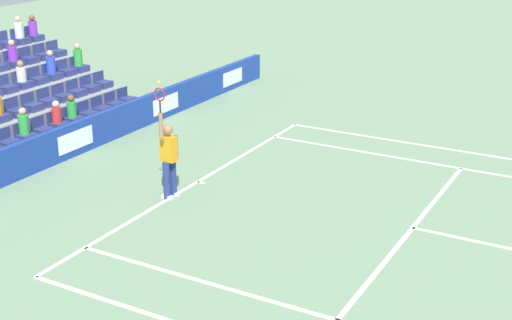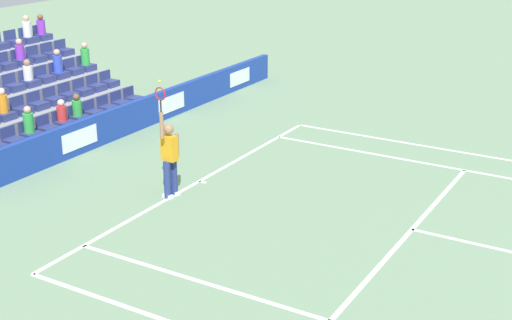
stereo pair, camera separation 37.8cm
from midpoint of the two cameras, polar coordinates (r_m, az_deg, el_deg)
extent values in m
cube|color=white|center=(18.04, -3.89, -1.68)|extent=(10.97, 0.10, 0.01)
cube|color=white|center=(15.84, 12.85, -5.35)|extent=(8.23, 0.10, 0.01)
cube|color=white|center=(19.45, 17.93, -1.01)|extent=(0.10, 11.89, 0.01)
cube|color=white|center=(20.72, 18.81, 0.16)|extent=(0.10, 11.89, 0.01)
cube|color=white|center=(17.99, -3.63, -1.74)|extent=(0.10, 0.20, 0.01)
cube|color=#193899|center=(20.32, -13.41, 1.69)|extent=(20.82, 0.20, 0.92)
cube|color=white|center=(26.63, -0.86, 6.54)|extent=(1.33, 0.01, 0.51)
cube|color=white|center=(23.29, -6.20, 4.45)|extent=(1.33, 0.01, 0.51)
cube|color=white|center=(20.25, -13.18, 1.64)|extent=(1.33, 0.01, 0.51)
cylinder|color=navy|center=(17.14, -5.85, -1.32)|extent=(0.16, 0.16, 0.90)
cylinder|color=navy|center=(16.98, -6.38, -1.56)|extent=(0.16, 0.16, 0.90)
cube|color=white|center=(17.30, -5.81, -2.59)|extent=(0.14, 0.27, 0.08)
cube|color=white|center=(17.13, -6.33, -2.84)|extent=(0.14, 0.27, 0.08)
cube|color=orange|center=(16.80, -6.21, 0.94)|extent=(0.25, 0.38, 0.60)
sphere|color=#9E7251|center=(16.66, -6.27, 2.44)|extent=(0.24, 0.24, 0.24)
cylinder|color=#9E7251|center=(16.46, -6.79, 2.74)|extent=(0.09, 0.09, 0.62)
cylinder|color=#9E7251|center=(16.92, -5.60, 1.17)|extent=(0.09, 0.09, 0.56)
cylinder|color=black|center=(16.33, -6.85, 4.25)|extent=(0.04, 0.04, 0.28)
torus|color=red|center=(16.26, -6.89, 5.20)|extent=(0.05, 0.31, 0.31)
sphere|color=#D1E533|center=(16.19, -6.93, 6.16)|extent=(0.07, 0.07, 0.07)
cube|color=gray|center=(21.13, -15.48, 1.49)|extent=(8.06, 0.95, 0.42)
cube|color=navy|center=(23.65, -9.16, 4.70)|extent=(0.48, 0.44, 0.20)
cube|color=navy|center=(23.71, -9.57, 5.34)|extent=(0.48, 0.04, 0.30)
cube|color=navy|center=(23.19, -10.13, 4.34)|extent=(0.48, 0.44, 0.20)
cube|color=navy|center=(23.25, -10.55, 4.99)|extent=(0.48, 0.04, 0.30)
cube|color=navy|center=(22.74, -11.13, 3.96)|extent=(0.48, 0.44, 0.20)
cube|color=navy|center=(22.81, -11.56, 4.63)|extent=(0.48, 0.04, 0.30)
cube|color=navy|center=(22.30, -12.18, 3.57)|extent=(0.48, 0.44, 0.20)
cube|color=navy|center=(22.37, -12.60, 4.25)|extent=(0.48, 0.04, 0.30)
cube|color=navy|center=(21.87, -13.26, 3.16)|extent=(0.48, 0.44, 0.20)
cube|color=navy|center=(21.94, -13.69, 3.86)|extent=(0.48, 0.04, 0.30)
cube|color=navy|center=(21.45, -14.38, 2.74)|extent=(0.48, 0.44, 0.20)
cube|color=navy|center=(21.52, -14.82, 3.45)|extent=(0.48, 0.04, 0.30)
cube|color=navy|center=(21.04, -15.55, 2.29)|extent=(0.48, 0.44, 0.20)
cube|color=navy|center=(21.11, -16.00, 3.02)|extent=(0.48, 0.04, 0.30)
cube|color=navy|center=(20.64, -16.77, 1.83)|extent=(0.48, 0.44, 0.20)
cube|color=navy|center=(20.71, -17.22, 2.57)|extent=(0.48, 0.04, 0.30)
cube|color=navy|center=(20.25, -18.03, 1.35)|extent=(0.48, 0.44, 0.20)
cube|color=navy|center=(20.32, -18.48, 2.10)|extent=(0.48, 0.04, 0.30)
cube|color=gray|center=(21.74, -17.29, 2.40)|extent=(8.06, 0.95, 0.84)
cube|color=navy|center=(24.14, -10.98, 5.93)|extent=(0.48, 0.44, 0.20)
cube|color=navy|center=(24.22, -11.37, 6.56)|extent=(0.48, 0.04, 0.30)
cube|color=navy|center=(23.70, -11.96, 5.60)|extent=(0.48, 0.44, 0.20)
cube|color=navy|center=(23.77, -12.36, 6.24)|extent=(0.48, 0.04, 0.30)
cube|color=navy|center=(23.26, -12.97, 5.26)|extent=(0.48, 0.44, 0.20)
cube|color=navy|center=(23.33, -13.38, 5.90)|extent=(0.48, 0.04, 0.30)
cube|color=navy|center=(22.83, -14.03, 4.90)|extent=(0.48, 0.44, 0.20)
cube|color=navy|center=(22.91, -14.44, 5.56)|extent=(0.48, 0.04, 0.30)
cube|color=navy|center=(22.41, -15.12, 4.52)|extent=(0.48, 0.44, 0.20)
cube|color=navy|center=(22.49, -15.54, 5.19)|extent=(0.48, 0.04, 0.30)
cube|color=navy|center=(22.00, -16.26, 4.13)|extent=(0.48, 0.44, 0.20)
cube|color=navy|center=(22.08, -16.68, 4.81)|extent=(0.48, 0.04, 0.30)
cube|color=navy|center=(21.60, -17.43, 3.72)|extent=(0.48, 0.44, 0.20)
cube|color=navy|center=(21.68, -17.86, 4.42)|extent=(0.48, 0.04, 0.30)
cube|color=navy|center=(21.20, -18.65, 3.29)|extent=(0.48, 0.44, 0.20)
cube|color=gray|center=(22.37, -19.01, 3.26)|extent=(8.06, 0.95, 1.26)
cube|color=navy|center=(24.68, -12.72, 7.11)|extent=(0.48, 0.44, 0.20)
cube|color=navy|center=(24.76, -13.11, 7.72)|extent=(0.48, 0.04, 0.30)
cube|color=navy|center=(24.24, -13.71, 6.81)|extent=(0.48, 0.44, 0.20)
cube|color=navy|center=(24.32, -14.11, 7.42)|extent=(0.48, 0.04, 0.30)
cube|color=navy|center=(23.81, -14.74, 6.49)|extent=(0.48, 0.44, 0.20)
cube|color=navy|center=(23.90, -15.14, 7.11)|extent=(0.48, 0.04, 0.30)
cube|color=navy|center=(23.39, -15.80, 6.15)|extent=(0.48, 0.44, 0.20)
cube|color=navy|center=(23.48, -16.20, 6.79)|extent=(0.48, 0.04, 0.30)
cube|color=navy|center=(22.98, -16.90, 5.81)|extent=(0.48, 0.44, 0.20)
cube|color=navy|center=(23.07, -17.31, 6.46)|extent=(0.48, 0.04, 0.30)
cube|color=navy|center=(22.58, -18.04, 5.44)|extent=(0.48, 0.44, 0.20)
cube|color=navy|center=(22.67, -18.45, 6.11)|extent=(0.48, 0.04, 0.30)
cube|color=navy|center=(25.24, -14.40, 8.23)|extent=(0.48, 0.44, 0.20)
cube|color=navy|center=(25.33, -14.77, 8.82)|extent=(0.48, 0.04, 0.30)
cube|color=navy|center=(24.81, -15.40, 7.95)|extent=(0.48, 0.44, 0.20)
cube|color=navy|center=(24.91, -15.78, 8.55)|extent=(0.48, 0.04, 0.30)
cube|color=navy|center=(24.39, -16.43, 7.65)|extent=(0.48, 0.44, 0.20)
cube|color=navy|center=(24.49, -16.82, 8.26)|extent=(0.48, 0.04, 0.30)
cube|color=navy|center=(23.98, -17.50, 7.35)|extent=(0.48, 0.44, 0.20)
cube|color=navy|center=(24.08, -17.89, 7.96)|extent=(0.48, 0.04, 0.30)
cube|color=navy|center=(23.58, -18.60, 7.02)|extent=(0.48, 0.44, 0.20)
cube|color=navy|center=(23.68, -18.99, 7.65)|extent=(0.48, 0.04, 0.30)
cube|color=navy|center=(25.83, -16.01, 9.30)|extent=(0.48, 0.44, 0.20)
cube|color=navy|center=(25.93, -16.38, 9.86)|extent=(0.48, 0.04, 0.30)
cube|color=navy|center=(25.41, -17.01, 9.03)|extent=(0.48, 0.44, 0.20)
cube|color=navy|center=(25.52, -17.38, 9.61)|extent=(0.48, 0.04, 0.30)
cube|color=navy|center=(25.01, -18.05, 8.76)|extent=(0.48, 0.44, 0.20)
cube|color=navy|center=(25.11, -18.42, 9.35)|extent=(0.48, 0.04, 0.30)
cube|color=navy|center=(24.61, -19.12, 8.47)|extent=(0.48, 0.44, 0.20)
cylinder|color=white|center=(22.95, -17.07, 6.57)|extent=(0.28, 0.28, 0.42)
sphere|color=#9E7251|center=(22.88, -17.15, 7.33)|extent=(0.20, 0.20, 0.20)
cylinder|color=blue|center=(23.77, -14.90, 7.34)|extent=(0.28, 0.28, 0.52)
sphere|color=#D3A884|center=(23.70, -14.98, 8.19)|extent=(0.20, 0.20, 0.20)
cylinder|color=orange|center=(21.15, -18.84, 4.22)|extent=(0.28, 0.28, 0.50)
sphere|color=beige|center=(21.07, -18.95, 5.13)|extent=(0.20, 0.20, 0.20)
cylinder|color=purple|center=(25.81, -16.16, 10.03)|extent=(0.28, 0.28, 0.47)
sphere|color=brown|center=(25.76, -16.23, 10.76)|extent=(0.20, 0.20, 0.20)
cylinder|color=purple|center=(23.96, -17.66, 8.10)|extent=(0.28, 0.28, 0.44)
sphere|color=#D3A884|center=(23.90, -17.74, 8.85)|extent=(0.20, 0.20, 0.20)
cylinder|color=white|center=(25.39, -17.17, 9.82)|extent=(0.28, 0.28, 0.51)
sphere|color=#D3A884|center=(25.34, -17.26, 10.61)|extent=(0.20, 0.20, 0.20)
cylinder|color=green|center=(20.57, -16.97, 2.82)|extent=(0.28, 0.28, 0.54)
sphere|color=#D3A884|center=(20.47, -17.07, 3.81)|extent=(0.20, 0.20, 0.20)
cylinder|color=green|center=(24.63, -12.87, 7.95)|extent=(0.28, 0.28, 0.53)
sphere|color=#D3A884|center=(24.56, -12.94, 8.78)|extent=(0.20, 0.20, 0.20)
cylinder|color=red|center=(21.40, -14.55, 3.57)|extent=(0.28, 0.28, 0.43)
sphere|color=beige|center=(21.31, -14.63, 4.38)|extent=(0.20, 0.20, 0.20)
cylinder|color=green|center=(21.82, -13.42, 4.01)|extent=(0.28, 0.28, 0.46)
sphere|color=brown|center=(21.73, -13.49, 4.84)|extent=(0.20, 0.20, 0.20)
camera|label=1|loc=(0.19, -89.33, 0.24)|focal=50.80mm
camera|label=2|loc=(0.19, 90.67, -0.24)|focal=50.80mm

